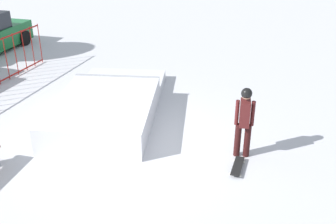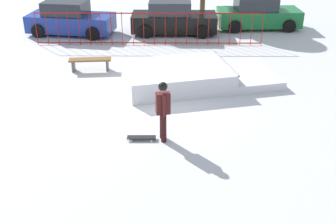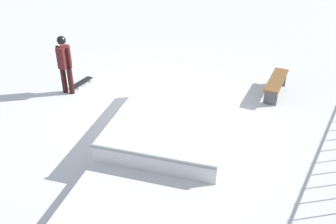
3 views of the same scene
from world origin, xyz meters
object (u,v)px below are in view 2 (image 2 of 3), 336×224
at_px(skate_ramp, 190,76).
at_px(parked_car_green, 258,14).
at_px(park_bench, 90,62).
at_px(parked_car_blue, 70,19).
at_px(skater, 163,107).
at_px(skateboard, 142,137).
at_px(parked_car_black, 173,19).

bearing_deg(skate_ramp, parked_car_green, 49.84).
relative_size(park_bench, parked_car_blue, 0.37).
bearing_deg(parked_car_blue, park_bench, -61.49).
xyz_separation_m(skater, parked_car_blue, (-4.15, 10.47, -0.28)).
bearing_deg(skater, parked_car_blue, -75.71).
distance_m(skateboard, parked_car_black, 10.43).
height_order(skateboard, parked_car_green, parked_car_green).
bearing_deg(parked_car_black, park_bench, -121.38).
xyz_separation_m(skateboard, park_bench, (-2.01, 5.38, 0.28)).
bearing_deg(skate_ramp, skater, -116.15).
xyz_separation_m(skateboard, parked_car_black, (1.48, 10.31, 0.65)).
height_order(park_bench, parked_car_black, parked_car_black).
xyz_separation_m(skateboard, parked_car_blue, (-3.55, 10.46, 0.65)).
relative_size(parked_car_blue, parked_car_green, 1.06).
distance_m(parked_car_black, parked_car_green, 4.42).
bearing_deg(skater, skate_ramp, -113.22).
bearing_deg(skateboard, skate_ramp, -111.42).
distance_m(skater, park_bench, 6.03).
bearing_deg(skate_ramp, skateboard, -124.11).
distance_m(skateboard, park_bench, 5.75).
xyz_separation_m(skate_ramp, parked_car_black, (-0.22, 6.47, 0.41)).
height_order(skater, skateboard, skater).
relative_size(skateboard, parked_car_black, 0.19).
bearing_deg(skate_ramp, parked_car_black, 81.72).
height_order(skater, park_bench, skater).
xyz_separation_m(skater, park_bench, (-2.61, 5.39, -0.65)).
bearing_deg(parked_car_blue, skate_ramp, -39.94).
bearing_deg(parked_car_blue, parked_car_green, 15.14).
height_order(skateboard, park_bench, park_bench).
relative_size(skater, parked_car_green, 0.42).
distance_m(park_bench, parked_car_blue, 5.32).
bearing_deg(park_bench, skateboard, -69.51).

